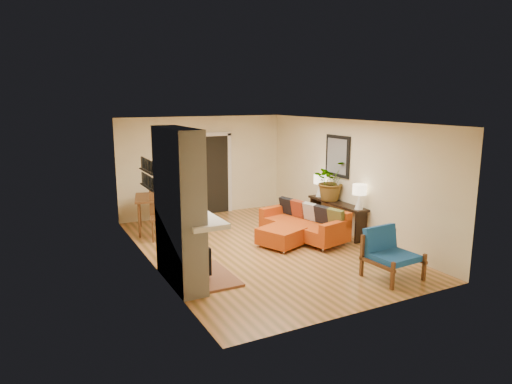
{
  "coord_description": "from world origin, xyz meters",
  "views": [
    {
      "loc": [
        -4.25,
        -8.01,
        3.04
      ],
      "look_at": [
        0.0,
        0.2,
        1.15
      ],
      "focal_mm": 32.0,
      "sensor_mm": 36.0,
      "label": 1
    }
  ],
  "objects_px": {
    "sofa": "(306,223)",
    "lamp_far": "(320,183)",
    "console_table": "(337,208)",
    "ottoman": "(281,236)",
    "blue_chair": "(388,250)",
    "dining_table": "(156,203)",
    "lamp_near": "(359,194)",
    "houseplant": "(331,180)"
  },
  "relations": [
    {
      "from": "ottoman",
      "to": "lamp_far",
      "type": "height_order",
      "value": "lamp_far"
    },
    {
      "from": "blue_chair",
      "to": "lamp_near",
      "type": "distance_m",
      "value": 2.05
    },
    {
      "from": "sofa",
      "to": "lamp_far",
      "type": "distance_m",
      "value": 1.33
    },
    {
      "from": "ottoman",
      "to": "lamp_near",
      "type": "distance_m",
      "value": 1.9
    },
    {
      "from": "sofa",
      "to": "houseplant",
      "type": "height_order",
      "value": "houseplant"
    },
    {
      "from": "sofa",
      "to": "lamp_near",
      "type": "distance_m",
      "value": 1.34
    },
    {
      "from": "ottoman",
      "to": "houseplant",
      "type": "xyz_separation_m",
      "value": [
        1.64,
        0.53,
        0.96
      ]
    },
    {
      "from": "console_table",
      "to": "lamp_far",
      "type": "distance_m",
      "value": 0.85
    },
    {
      "from": "ottoman",
      "to": "blue_chair",
      "type": "relative_size",
      "value": 1.18
    },
    {
      "from": "lamp_far",
      "to": "blue_chair",
      "type": "bearing_deg",
      "value": -104.19
    },
    {
      "from": "ottoman",
      "to": "console_table",
      "type": "distance_m",
      "value": 1.7
    },
    {
      "from": "sofa",
      "to": "lamp_far",
      "type": "relative_size",
      "value": 3.97
    },
    {
      "from": "ottoman",
      "to": "dining_table",
      "type": "height_order",
      "value": "dining_table"
    },
    {
      "from": "dining_table",
      "to": "console_table",
      "type": "height_order",
      "value": "dining_table"
    },
    {
      "from": "ottoman",
      "to": "console_table",
      "type": "height_order",
      "value": "console_table"
    },
    {
      "from": "console_table",
      "to": "lamp_near",
      "type": "distance_m",
      "value": 0.9
    },
    {
      "from": "houseplant",
      "to": "sofa",
      "type": "bearing_deg",
      "value": -162.63
    },
    {
      "from": "sofa",
      "to": "dining_table",
      "type": "height_order",
      "value": "dining_table"
    },
    {
      "from": "lamp_near",
      "to": "houseplant",
      "type": "relative_size",
      "value": 0.58
    },
    {
      "from": "sofa",
      "to": "ottoman",
      "type": "height_order",
      "value": "sofa"
    },
    {
      "from": "sofa",
      "to": "blue_chair",
      "type": "height_order",
      "value": "blue_chair"
    },
    {
      "from": "sofa",
      "to": "dining_table",
      "type": "relative_size",
      "value": 1.11
    },
    {
      "from": "dining_table",
      "to": "console_table",
      "type": "bearing_deg",
      "value": -29.49
    },
    {
      "from": "dining_table",
      "to": "houseplant",
      "type": "relative_size",
      "value": 2.06
    },
    {
      "from": "console_table",
      "to": "lamp_near",
      "type": "bearing_deg",
      "value": -90.0
    },
    {
      "from": "console_table",
      "to": "houseplant",
      "type": "bearing_deg",
      "value": 92.33
    },
    {
      "from": "lamp_near",
      "to": "console_table",
      "type": "bearing_deg",
      "value": 90.0
    },
    {
      "from": "lamp_near",
      "to": "houseplant",
      "type": "height_order",
      "value": "houseplant"
    },
    {
      "from": "console_table",
      "to": "houseplant",
      "type": "xyz_separation_m",
      "value": [
        -0.01,
        0.25,
        0.62
      ]
    },
    {
      "from": "lamp_far",
      "to": "dining_table",
      "type": "bearing_deg",
      "value": 159.43
    },
    {
      "from": "lamp_far",
      "to": "houseplant",
      "type": "bearing_deg",
      "value": -91.28
    },
    {
      "from": "sofa",
      "to": "lamp_near",
      "type": "relative_size",
      "value": 3.97
    },
    {
      "from": "ottoman",
      "to": "lamp_near",
      "type": "height_order",
      "value": "lamp_near"
    },
    {
      "from": "sofa",
      "to": "console_table",
      "type": "height_order",
      "value": "sofa"
    },
    {
      "from": "console_table",
      "to": "houseplant",
      "type": "distance_m",
      "value": 0.66
    },
    {
      "from": "blue_chair",
      "to": "console_table",
      "type": "xyz_separation_m",
      "value": [
        0.82,
        2.53,
        0.11
      ]
    },
    {
      "from": "houseplant",
      "to": "lamp_near",
      "type": "bearing_deg",
      "value": -89.43
    },
    {
      "from": "blue_chair",
      "to": "dining_table",
      "type": "height_order",
      "value": "dining_table"
    },
    {
      "from": "lamp_far",
      "to": "sofa",
      "type": "bearing_deg",
      "value": -140.38
    },
    {
      "from": "console_table",
      "to": "lamp_far",
      "type": "bearing_deg",
      "value": 90.0
    },
    {
      "from": "sofa",
      "to": "dining_table",
      "type": "bearing_deg",
      "value": 143.2
    },
    {
      "from": "ottoman",
      "to": "houseplant",
      "type": "distance_m",
      "value": 1.97
    }
  ]
}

